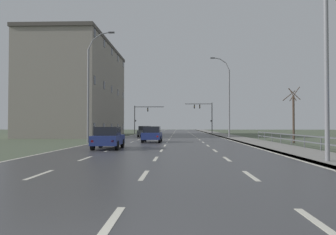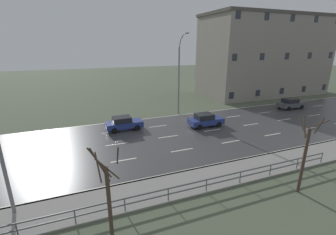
% 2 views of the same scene
% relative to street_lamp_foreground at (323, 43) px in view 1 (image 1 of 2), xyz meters
% --- Properties ---
extents(ground_plane, '(160.00, 160.00, 0.12)m').
position_rel_street_lamp_foreground_xyz_m(ground_plane, '(-7.45, 36.90, -5.33)').
color(ground_plane, '#4C5642').
extents(road_asphalt_strip, '(14.00, 120.00, 0.03)m').
position_rel_street_lamp_foreground_xyz_m(road_asphalt_strip, '(-7.45, 48.90, -5.26)').
color(road_asphalt_strip, '#3D3D3F').
rests_on(road_asphalt_strip, ground).
extents(sidewalk_right, '(3.00, 120.00, 0.12)m').
position_rel_street_lamp_foreground_xyz_m(sidewalk_right, '(0.98, 48.90, -5.21)').
color(sidewalk_right, gray).
rests_on(sidewalk_right, ground).
extents(guardrail, '(0.07, 26.88, 1.00)m').
position_rel_street_lamp_foreground_xyz_m(guardrail, '(2.40, 8.68, -4.56)').
color(guardrail, '#515459').
rests_on(guardrail, ground).
extents(street_lamp_foreground, '(2.46, 0.24, 10.76)m').
position_rel_street_lamp_foreground_xyz_m(street_lamp_foreground, '(0.00, 0.00, 0.00)').
color(street_lamp_foreground, slate).
rests_on(street_lamp_foreground, ground).
extents(street_lamp_midground, '(2.48, 0.24, 10.49)m').
position_rel_street_lamp_foreground_xyz_m(street_lamp_midground, '(-0.01, 28.25, -0.13)').
color(street_lamp_midground, slate).
rests_on(street_lamp_midground, ground).
extents(street_lamp_left_bank, '(2.62, 0.24, 10.74)m').
position_rel_street_lamp_foreground_xyz_m(street_lamp_left_bank, '(-14.88, 16.95, -0.03)').
color(street_lamp_left_bank, slate).
rests_on(street_lamp_left_bank, ground).
extents(traffic_signal_right, '(5.65, 0.36, 6.34)m').
position_rel_street_lamp_foreground_xyz_m(traffic_signal_right, '(-0.93, 53.65, -0.89)').
color(traffic_signal_right, '#38383A').
rests_on(traffic_signal_right, ground).
extents(traffic_signal_left, '(6.06, 0.36, 5.68)m').
position_rel_street_lamp_foreground_xyz_m(traffic_signal_left, '(-14.13, 52.52, -1.43)').
color(traffic_signal_left, '#38383A').
rests_on(traffic_signal_left, ground).
extents(car_far_right, '(1.84, 4.10, 1.57)m').
position_rel_street_lamp_foreground_xyz_m(car_far_right, '(-8.95, 17.80, -4.46)').
color(car_far_right, navy).
rests_on(car_far_right, ground).
extents(car_mid_centre, '(1.94, 4.15, 1.57)m').
position_rel_street_lamp_foreground_xyz_m(car_mid_centre, '(-11.32, 33.93, -4.46)').
color(car_mid_centre, '#474C51').
rests_on(car_mid_centre, ground).
extents(car_near_right, '(1.92, 4.14, 1.57)m').
position_rel_street_lamp_foreground_xyz_m(car_near_right, '(-11.28, 8.52, -4.46)').
color(car_near_right, navy).
rests_on(car_near_right, ground).
extents(brick_building, '(10.78, 24.46, 14.60)m').
position_rel_street_lamp_foreground_xyz_m(brick_building, '(-22.38, 38.06, 2.04)').
color(brick_building, gray).
rests_on(brick_building, ground).
extents(bare_tree_mid, '(1.55, 1.57, 5.36)m').
position_rel_street_lamp_foreground_xyz_m(bare_tree_mid, '(4.52, 17.10, -2.69)').
color(bare_tree_mid, '#423328').
rests_on(bare_tree_mid, ground).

